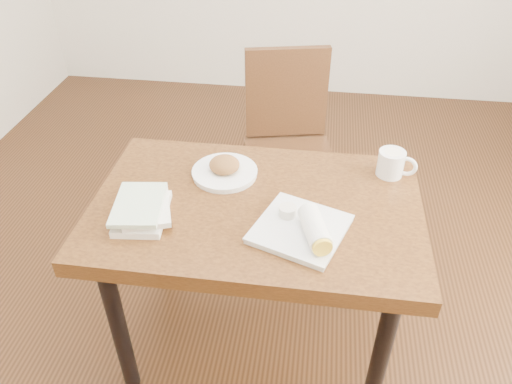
# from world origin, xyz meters

# --- Properties ---
(ground) EXTENTS (4.00, 5.00, 0.01)m
(ground) POSITION_xyz_m (0.00, 0.00, -0.01)
(ground) COLOR #472814
(ground) RESTS_ON ground
(table) EXTENTS (1.12, 0.72, 0.75)m
(table) POSITION_xyz_m (0.00, 0.00, 0.66)
(table) COLOR brown
(table) RESTS_ON ground
(chair_far) EXTENTS (0.50, 0.50, 0.95)m
(chair_far) POSITION_xyz_m (0.05, 0.80, 0.55)
(chair_far) COLOR #472914
(chair_far) RESTS_ON ground
(plate_scone) EXTENTS (0.24, 0.24, 0.08)m
(plate_scone) POSITION_xyz_m (-0.14, 0.15, 0.77)
(plate_scone) COLOR white
(plate_scone) RESTS_ON table
(coffee_mug) EXTENTS (0.14, 0.10, 0.10)m
(coffee_mug) POSITION_xyz_m (0.46, 0.24, 0.80)
(coffee_mug) COLOR white
(coffee_mug) RESTS_ON table
(plate_burrito) EXTENTS (0.34, 0.34, 0.09)m
(plate_burrito) POSITION_xyz_m (0.17, -0.14, 0.78)
(plate_burrito) COLOR white
(plate_burrito) RESTS_ON table
(book_stack) EXTENTS (0.22, 0.26, 0.06)m
(book_stack) POSITION_xyz_m (-0.36, -0.12, 0.78)
(book_stack) COLOR white
(book_stack) RESTS_ON table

